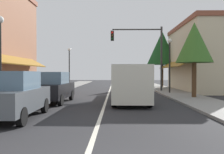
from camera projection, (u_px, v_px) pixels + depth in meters
name	position (u px, v px, depth m)	size (l,w,h in m)	color
ground_plane	(109.00, 92.00, 21.54)	(80.00, 80.00, 0.00)	#28282B
sidewalk_left	(48.00, 92.00, 21.62)	(2.60, 56.00, 0.12)	gray
sidewalk_right	(171.00, 92.00, 21.46)	(2.60, 56.00, 0.12)	gray
lane_center_stripe	(109.00, 92.00, 21.54)	(0.14, 52.00, 0.01)	silver
storefront_right_block	(201.00, 57.00, 23.36)	(5.38, 10.20, 6.46)	beige
parked_car_nearest_left	(13.00, 95.00, 9.00)	(1.86, 4.14, 1.77)	#4C5156
parked_car_second_left	(53.00, 87.00, 13.91)	(1.86, 4.14, 1.77)	black
van_in_lane	(131.00, 83.00, 13.57)	(2.10, 5.23, 2.12)	beige
traffic_signal_mast_arm	(144.00, 48.00, 22.11)	(4.75, 0.50, 5.97)	#333333
street_lamp_left_near	(0.00, 45.00, 11.73)	(0.36, 0.36, 4.48)	black
street_lamp_right_mid	(170.00, 56.00, 19.69)	(0.36, 0.36, 4.54)	black
street_lamp_left_far	(69.00, 61.00, 28.28)	(0.36, 0.36, 4.67)	black
tree_right_near	(194.00, 43.00, 15.96)	(2.42, 2.42, 5.07)	#4C331E
tree_right_far	(162.00, 48.00, 28.64)	(3.57, 3.57, 6.69)	#4C331E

